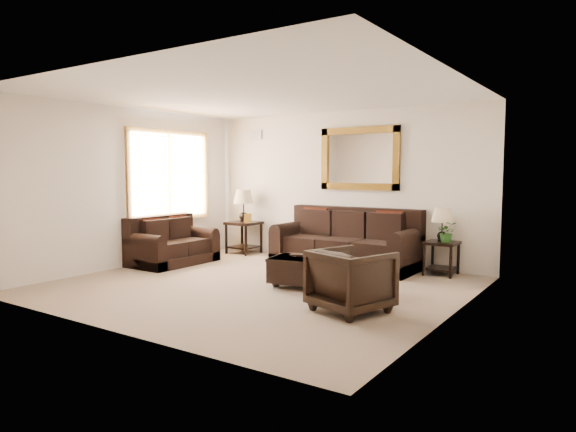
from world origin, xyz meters
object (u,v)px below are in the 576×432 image
Objects in this scene: sofa at (347,246)px; loveseat at (171,246)px; armchair at (351,277)px; end_table_right at (442,231)px; coffee_table at (315,270)px; end_table_left at (244,212)px.

loveseat is at bearing -151.61° from sofa.
loveseat reaches higher than armchair.
loveseat is at bearing -158.75° from end_table_right.
coffee_table is (0.39, -1.70, -0.10)m from sofa.
armchair is at bearing -50.28° from coffee_table.
end_table_left reaches higher than coffee_table.
end_table_right reaches higher than armchair.
loveseat is 1.11× the size of coffee_table.
loveseat is 3.12m from coffee_table.
coffee_table is at bearing -121.78° from end_table_right.
end_table_right is 2.72m from armchair.
coffee_table is 1.65× the size of armchair.
coffee_table is (-1.17, -1.89, -0.44)m from end_table_right.
loveseat is 1.39× the size of end_table_right.
sofa is 1.74m from coffee_table.
end_table_left is 1.19× the size of end_table_right.
sofa is 1.83× the size of coffee_table.
sofa is 1.61m from end_table_right.
armchair is at bearing -94.49° from end_table_right.
loveseat is 1.18× the size of end_table_left.
end_table_left is (0.35, 1.62, 0.52)m from loveseat.
coffee_table is (3.11, -0.23, -0.05)m from loveseat.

